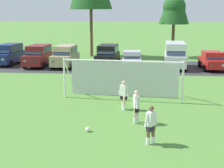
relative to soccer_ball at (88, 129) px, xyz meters
The scene contains 15 objects.
ground_plane 7.28m from the soccer_ball, 80.17° to the left, with size 400.00×400.00×0.00m, color #518438.
parking_lot_strip 17.88m from the soccer_ball, 86.01° to the left, with size 52.00×8.40×0.01m, color #333335.
soccer_ball is the anchor object (origin of this frame).
soccer_goal 6.42m from the soccer_ball, 78.17° to the left, with size 7.57×2.63×2.57m.
player_midfield_center 3.08m from the soccer_ball, 22.04° to the right, with size 0.60×0.57×1.64m.
player_defender_far 2.64m from the soccer_ball, 32.08° to the left, with size 0.33×0.75×1.64m.
player_winger_left 3.83m from the soccer_ball, 67.39° to the left, with size 0.63×0.52×1.64m.
parked_car_slot_far_left 21.48m from the soccer_ball, 122.03° to the left, with size 2.38×4.72×2.16m.
parked_car_slot_left 19.04m from the soccer_ball, 114.48° to the left, with size 2.24×4.65×2.16m.
parked_car_slot_center_left 18.00m from the soccer_ball, 106.52° to the left, with size 2.25×4.66×2.16m.
parked_car_slot_center 18.15m from the soccer_ball, 92.85° to the left, with size 2.39×4.73×2.16m.
parked_car_slot_center_right 16.92m from the soccer_ball, 84.63° to the left, with size 2.08×4.22×1.72m.
parked_car_slot_right 18.43m from the soccer_ball, 71.62° to the left, with size 2.45×4.93×2.52m.
parked_car_slot_far_right 19.37m from the soccer_ball, 61.36° to the left, with size 2.09×4.23×1.72m.
tree_mid_left 27.09m from the soccer_ball, 75.93° to the left, with size 3.63×3.63×9.68m.
Camera 1 is at (0.98, -5.17, 5.21)m, focal length 49.36 mm.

